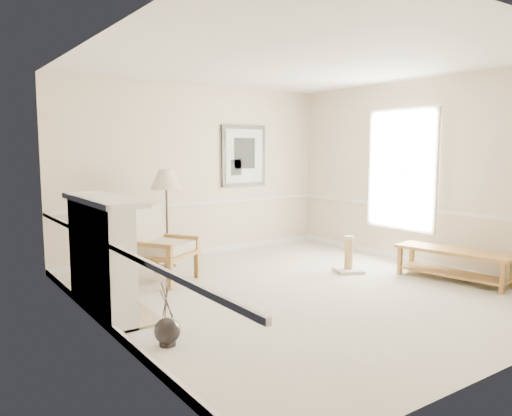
{
  "coord_description": "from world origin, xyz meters",
  "views": [
    {
      "loc": [
        -4.03,
        -4.84,
        1.84
      ],
      "look_at": [
        -0.18,
        0.7,
        1.03
      ],
      "focal_mm": 35.0,
      "sensor_mm": 36.0,
      "label": 1
    }
  ],
  "objects_px": {
    "floor_vase": "(167,332)",
    "scratching_post": "(348,261)",
    "armchair": "(156,241)",
    "bench": "(453,260)",
    "floor_lamp": "(166,182)"
  },
  "relations": [
    {
      "from": "armchair",
      "to": "bench",
      "type": "height_order",
      "value": "armchair"
    },
    {
      "from": "floor_vase",
      "to": "bench",
      "type": "xyz_separation_m",
      "value": [
        4.23,
        -0.17,
        0.16
      ]
    },
    {
      "from": "armchair",
      "to": "floor_lamp",
      "type": "bearing_deg",
      "value": 22.58
    },
    {
      "from": "floor_lamp",
      "to": "bench",
      "type": "height_order",
      "value": "floor_lamp"
    },
    {
      "from": "scratching_post",
      "to": "floor_vase",
      "type": "bearing_deg",
      "value": -163.23
    },
    {
      "from": "armchair",
      "to": "scratching_post",
      "type": "bearing_deg",
      "value": -56.9
    },
    {
      "from": "floor_vase",
      "to": "armchair",
      "type": "relative_size",
      "value": 0.66
    },
    {
      "from": "floor_lamp",
      "to": "armchair",
      "type": "bearing_deg",
      "value": -126.44
    },
    {
      "from": "floor_vase",
      "to": "scratching_post",
      "type": "relative_size",
      "value": 1.34
    },
    {
      "from": "floor_vase",
      "to": "bench",
      "type": "relative_size",
      "value": 0.45
    },
    {
      "from": "floor_vase",
      "to": "floor_lamp",
      "type": "xyz_separation_m",
      "value": [
        1.34,
        2.88,
        1.19
      ]
    },
    {
      "from": "armchair",
      "to": "bench",
      "type": "relative_size",
      "value": 0.68
    },
    {
      "from": "armchair",
      "to": "scratching_post",
      "type": "height_order",
      "value": "armchair"
    },
    {
      "from": "scratching_post",
      "to": "bench",
      "type": "bearing_deg",
      "value": -55.38
    },
    {
      "from": "floor_vase",
      "to": "scratching_post",
      "type": "bearing_deg",
      "value": 16.77
    }
  ]
}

